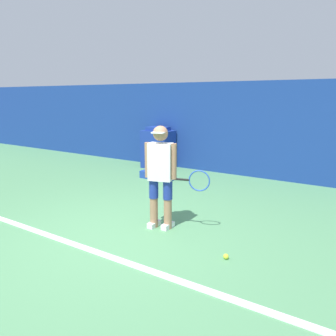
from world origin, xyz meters
TOP-DOWN VIEW (x-y plane):
  - ground_plane at (0.00, 0.00)m, footprint 24.00×24.00m
  - back_wall at (0.00, 4.49)m, footprint 24.00×0.10m
  - court_baseline at (0.00, -0.55)m, footprint 21.60×0.10m
  - tennis_player at (0.39, 0.58)m, footprint 0.94×0.39m
  - tennis_ball at (1.60, 0.19)m, footprint 0.07×0.07m
  - covered_chair at (-2.09, 4.09)m, footprint 0.81×0.59m
  - equipment_bag at (-1.38, 3.01)m, footprint 0.84×0.28m
  - water_bottle at (-1.57, 3.93)m, footprint 0.07×0.07m

SIDE VIEW (x-z plane):
  - ground_plane at x=0.00m, z-range 0.00..0.00m
  - court_baseline at x=0.00m, z-range 0.00..0.01m
  - tennis_ball at x=1.60m, z-range 0.00..0.07m
  - equipment_bag at x=-1.38m, z-range 0.00..0.17m
  - water_bottle at x=-1.57m, z-range -0.01..0.26m
  - covered_chair at x=-2.09m, z-range -0.02..1.11m
  - tennis_player at x=0.39m, z-range 0.08..1.62m
  - back_wall at x=0.00m, z-range 0.00..2.31m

